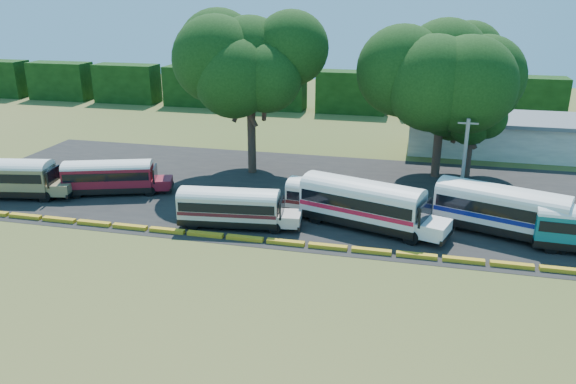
% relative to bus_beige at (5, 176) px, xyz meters
% --- Properties ---
extents(ground, '(160.00, 160.00, 0.00)m').
position_rel_bus_beige_xyz_m(ground, '(24.08, -4.86, -1.94)').
color(ground, '#3B531B').
rests_on(ground, ground).
extents(asphalt_strip, '(64.00, 24.00, 0.02)m').
position_rel_bus_beige_xyz_m(asphalt_strip, '(25.08, 7.14, -1.93)').
color(asphalt_strip, black).
rests_on(asphalt_strip, ground).
extents(curb, '(53.70, 0.45, 0.30)m').
position_rel_bus_beige_xyz_m(curb, '(24.08, -3.86, -1.79)').
color(curb, gold).
rests_on(curb, ground).
extents(terminal_building, '(19.00, 9.00, 4.00)m').
position_rel_bus_beige_xyz_m(terminal_building, '(42.08, 25.14, 0.10)').
color(terminal_building, white).
rests_on(terminal_building, ground).
extents(treeline_backdrop, '(130.00, 4.00, 6.00)m').
position_rel_bus_beige_xyz_m(treeline_backdrop, '(24.08, 43.14, 1.06)').
color(treeline_backdrop, black).
rests_on(treeline_backdrop, ground).
extents(bus_beige, '(10.56, 4.28, 3.38)m').
position_rel_bus_beige_xyz_m(bus_beige, '(0.00, 0.00, 0.00)').
color(bus_beige, black).
rests_on(bus_beige, ground).
extents(bus_red, '(9.43, 5.08, 3.02)m').
position_rel_bus_beige_xyz_m(bus_red, '(8.31, 2.87, -0.20)').
color(bus_red, black).
rests_on(bus_red, ground).
extents(bus_cream_west, '(9.37, 3.27, 3.02)m').
position_rel_bus_beige_xyz_m(bus_cream_west, '(20.93, -1.70, -0.23)').
color(bus_cream_west, black).
rests_on(bus_cream_west, ground).
extents(bus_cream_east, '(9.31, 3.30, 3.00)m').
position_rel_bus_beige_xyz_m(bus_cream_east, '(28.33, 1.79, -0.24)').
color(bus_cream_east, black).
rests_on(bus_cream_east, ground).
extents(bus_white_red, '(11.46, 5.94, 3.67)m').
position_rel_bus_beige_xyz_m(bus_white_red, '(30.58, 0.46, 0.14)').
color(bus_white_red, black).
rests_on(bus_white_red, ground).
extents(bus_white_blue, '(11.41, 6.21, 3.66)m').
position_rel_bus_beige_xyz_m(bus_white_blue, '(40.50, 1.49, 0.13)').
color(bus_white_blue, black).
rests_on(bus_white_blue, ground).
extents(tree_west, '(10.51, 10.51, 14.86)m').
position_rel_bus_beige_xyz_m(tree_west, '(18.42, 11.77, 9.02)').
color(tree_west, '#39251C').
rests_on(tree_west, ground).
extents(tree_center, '(10.75, 10.75, 14.70)m').
position_rel_bus_beige_xyz_m(tree_center, '(35.91, 14.54, 8.77)').
color(tree_center, '#39251C').
rests_on(tree_center, ground).
extents(tree_east, '(6.86, 6.86, 9.60)m').
position_rel_bus_beige_xyz_m(tree_east, '(38.79, 15.49, 5.06)').
color(tree_east, '#39251C').
rests_on(tree_east, ground).
extents(utility_pole, '(1.60, 0.30, 7.25)m').
position_rel_bus_beige_xyz_m(utility_pole, '(37.87, 7.25, 1.80)').
color(utility_pole, gray).
rests_on(utility_pole, ground).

